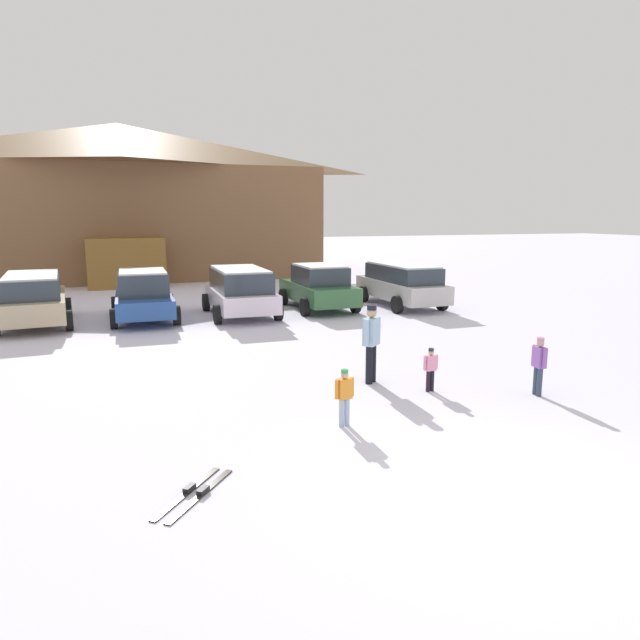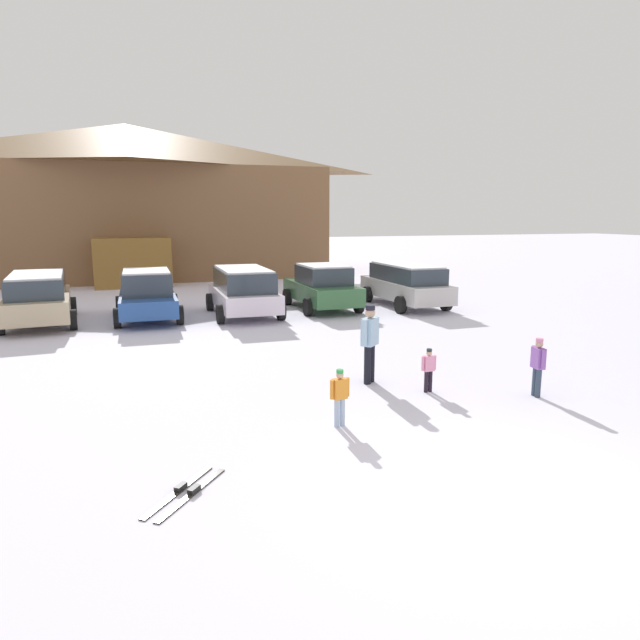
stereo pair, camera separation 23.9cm
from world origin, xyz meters
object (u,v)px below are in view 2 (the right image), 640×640
Objects in this scene: skier_adult_in_blue_parka at (370,339)px; pair_of_skis at (186,491)px; parked_white_suv at (243,290)px; parked_beige_suv at (38,297)px; parked_silver_wagon at (406,283)px; skier_child_in_purple_jacket at (538,364)px; parked_green_coupe at (322,287)px; parked_blue_hatchback at (147,295)px; ski_lodge at (128,200)px; skier_child_in_orange_jacket at (340,394)px; skier_child_in_pink_snowsuit at (429,368)px.

skier_adult_in_blue_parka is 1.24× the size of pair_of_skis.
parked_beige_suv is at bearing 175.58° from parked_white_suv.
parked_silver_wagon is (12.93, -0.56, -0.01)m from parked_beige_suv.
parked_white_suv reaches higher than parked_beige_suv.
parked_green_coupe is at bearing 92.64° from skier_child_in_purple_jacket.
parked_blue_hatchback is at bearing 121.35° from skier_child_in_purple_jacket.
parked_white_suv is 6.33m from parked_silver_wagon.
parked_beige_suv is 1.08× the size of parked_white_suv.
ski_lodge is 21.96× the size of skier_child_in_orange_jacket.
parked_beige_suv is (-3.13, -14.93, -3.42)m from ski_lodge.
parked_blue_hatchback is 6.30m from parked_green_coupe.
parked_green_coupe is 2.57× the size of skier_adult_in_blue_parka.
skier_child_in_purple_jacket is 0.87× the size of pair_of_skis.
parked_silver_wagon is at bearing -0.42° from parked_white_suv.
parked_silver_wagon is 15.94m from pair_of_skis.
pair_of_skis is (-0.10, -12.99, -0.82)m from parked_blue_hatchback.
parked_green_coupe is at bearing -0.71° from parked_beige_suv.
parked_green_coupe is 12.12m from skier_child_in_orange_jacket.
parked_green_coupe reaches higher than skier_adult_in_blue_parka.
parked_white_suv reaches higher than pair_of_skis.
parked_silver_wagon is 11.19m from skier_child_in_purple_jacket.
parked_blue_hatchback is 5.06× the size of skier_child_in_pink_snowsuit.
ski_lodge reaches higher than skier_adult_in_blue_parka.
ski_lodge is 16.19m from parked_white_suv.
parked_green_coupe is at bearing 0.83° from parked_blue_hatchback.
ski_lodge is 4.52× the size of parked_beige_suv.
ski_lodge is 18.65m from parked_silver_wagon.
pair_of_skis is (0.14, -28.13, -4.30)m from ski_lodge.
pair_of_skis is at bearing -127.40° from parked_silver_wagon.
skier_adult_in_blue_parka is at bearing 41.43° from pair_of_skis.
ski_lodge is at bearing 113.47° from parked_green_coupe.
parked_beige_suv is 12.08m from skier_adult_in_blue_parka.
skier_adult_in_blue_parka is at bearing -66.22° from parked_blue_hatchback.
parked_blue_hatchback is 1.05× the size of parked_green_coupe.
pair_of_skis is (-3.34, -12.69, -0.89)m from parked_white_suv.
ski_lodge is 25.04m from skier_adult_in_blue_parka.
ski_lodge is at bearing 96.09° from skier_child_in_orange_jacket.
parked_white_suv reaches higher than skier_adult_in_blue_parka.
skier_adult_in_blue_parka is (4.33, -24.43, -3.38)m from ski_lodge.
pair_of_skis is at bearing -76.10° from parked_beige_suv.
skier_adult_in_blue_parka reaches higher than parked_beige_suv.
parked_blue_hatchback is 3.88× the size of skier_child_in_purple_jacket.
parked_white_suv is 13.15m from pair_of_skis.
ski_lodge is at bearing 100.05° from skier_adult_in_blue_parka.
parked_blue_hatchback is 1.01× the size of parked_white_suv.
parked_silver_wagon is at bearing -7.63° from parked_green_coupe.
skier_child_in_purple_jacket is at bearing -71.79° from parked_white_suv.
skier_adult_in_blue_parka is 1.43× the size of skier_child_in_purple_jacket.
ski_lodge is 27.51m from skier_child_in_purple_jacket.
ski_lodge reaches higher than skier_child_in_purple_jacket.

